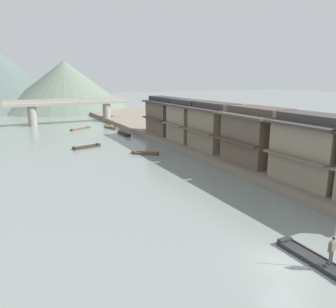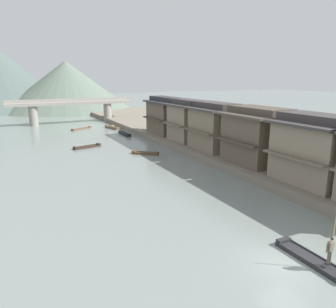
% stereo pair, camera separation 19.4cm
% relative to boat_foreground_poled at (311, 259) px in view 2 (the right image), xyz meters
% --- Properties ---
extents(ground_plane, '(400.00, 400.00, 0.00)m').
position_rel_boat_foreground_poled_xyz_m(ground_plane, '(-1.54, 0.43, -0.13)').
color(ground_plane, gray).
extents(riverbank_right, '(18.00, 110.00, 0.88)m').
position_rel_boat_foreground_poled_xyz_m(riverbank_right, '(15.04, 30.43, 0.31)').
color(riverbank_right, slate).
rests_on(riverbank_right, ground).
extents(boat_foreground_poled, '(1.11, 4.56, 0.40)m').
position_rel_boat_foreground_poled_xyz_m(boat_foreground_poled, '(0.00, 0.00, 0.00)').
color(boat_foreground_poled, '#232326').
rests_on(boat_foreground_poled, ground).
extents(boatman_person, '(0.57, 0.27, 3.04)m').
position_rel_boat_foreground_poled_xyz_m(boatman_person, '(0.01, -1.03, 1.27)').
color(boatman_person, black).
rests_on(boatman_person, boat_foreground_poled).
extents(boat_moored_nearest, '(4.45, 2.95, 0.35)m').
position_rel_boat_foreground_poled_xyz_m(boat_moored_nearest, '(-1.59, 53.61, -0.02)').
color(boat_moored_nearest, brown).
rests_on(boat_moored_nearest, ground).
extents(boat_moored_second, '(4.26, 1.94, 0.40)m').
position_rel_boat_foreground_poled_xyz_m(boat_moored_second, '(-4.49, 35.82, 0.00)').
color(boat_moored_second, '#33281E').
rests_on(boat_moored_second, ground).
extents(boat_moored_third, '(1.90, 4.47, 0.72)m').
position_rel_boat_foreground_poled_xyz_m(boat_moored_third, '(4.24, 51.83, 0.12)').
color(boat_moored_third, brown).
rests_on(boat_moored_third, ground).
extents(boat_moored_far, '(0.90, 4.97, 0.54)m').
position_rel_boat_foreground_poled_xyz_m(boat_moored_far, '(4.11, 43.79, 0.04)').
color(boat_moored_far, '#232326').
rests_on(boat_moored_far, ground).
extents(boat_midriver_drifting, '(3.30, 3.10, 0.43)m').
position_rel_boat_foreground_poled_xyz_m(boat_midriver_drifting, '(1.61, 28.09, 0.01)').
color(boat_midriver_drifting, brown).
rests_on(boat_midriver_drifting, ground).
extents(house_waterfront_second, '(6.40, 7.32, 6.14)m').
position_rel_boat_foreground_poled_xyz_m(house_waterfront_second, '(9.84, 8.02, 3.74)').
color(house_waterfront_second, gray).
rests_on(house_waterfront_second, riverbank_right).
extents(house_waterfront_tall, '(6.75, 7.20, 6.14)m').
position_rel_boat_foreground_poled_xyz_m(house_waterfront_tall, '(10.02, 15.76, 3.74)').
color(house_waterfront_tall, brown).
rests_on(house_waterfront_tall, riverbank_right).
extents(house_waterfront_narrow, '(5.94, 7.01, 6.14)m').
position_rel_boat_foreground_poled_xyz_m(house_waterfront_narrow, '(9.61, 23.44, 3.75)').
color(house_waterfront_narrow, '#7F705B').
rests_on(house_waterfront_narrow, riverbank_right).
extents(house_waterfront_far, '(5.38, 6.32, 6.14)m').
position_rel_boat_foreground_poled_xyz_m(house_waterfront_far, '(9.34, 30.19, 3.75)').
color(house_waterfront_far, gray).
rests_on(house_waterfront_far, riverbank_right).
extents(house_waterfront_end, '(5.26, 7.84, 6.14)m').
position_rel_boat_foreground_poled_xyz_m(house_waterfront_end, '(9.27, 37.50, 3.74)').
color(house_waterfront_end, brown).
rests_on(house_waterfront_end, riverbank_right).
extents(stone_bridge, '(27.20, 2.40, 5.52)m').
position_rel_boat_foreground_poled_xyz_m(stone_bridge, '(-1.54, 63.14, 3.53)').
color(stone_bridge, gray).
rests_on(stone_bridge, ground).
extents(hill_far_centre, '(40.87, 40.87, 15.29)m').
position_rel_boat_foreground_poled_xyz_m(hill_far_centre, '(3.11, 96.33, 7.51)').
color(hill_far_centre, '#5B6B5B').
rests_on(hill_far_centre, ground).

